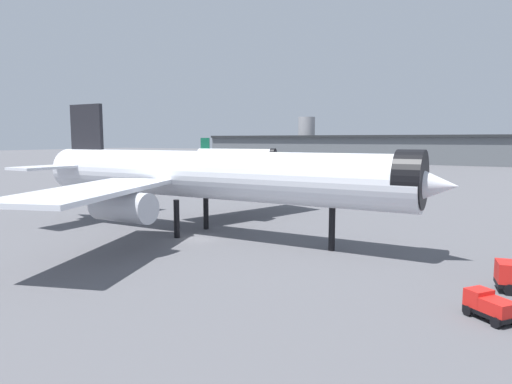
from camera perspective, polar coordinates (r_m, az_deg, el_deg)
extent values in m
plane|color=#56565B|center=(56.04, -7.32, -5.92)|extent=(900.00, 900.00, 0.00)
cylinder|color=silver|center=(57.02, -6.11, 2.17)|extent=(51.40, 6.55, 5.95)
cone|color=silver|center=(47.25, 20.30, 0.87)|extent=(6.61, 5.90, 5.83)
cone|color=silver|center=(74.75, -22.46, 2.76)|extent=(7.79, 5.74, 5.65)
cylinder|color=black|center=(47.40, 18.90, 1.48)|extent=(2.75, 6.04, 6.00)
cube|color=silver|center=(71.39, -2.02, 2.51)|extent=(15.18, 24.51, 0.48)
cylinder|color=#B7BAC1|center=(68.57, -2.32, 0.69)|extent=(7.22, 3.35, 3.27)
cube|color=silver|center=(48.93, -19.81, 0.20)|extent=(14.72, 24.50, 0.48)
cylinder|color=#B7BAC1|center=(50.15, -16.41, -1.79)|extent=(7.22, 3.35, 3.27)
cube|color=black|center=(71.46, -20.55, 6.51)|extent=(6.17, 0.67, 9.51)
cube|color=silver|center=(76.41, -17.45, 3.48)|extent=(4.73, 9.29, 0.36)
cube|color=silver|center=(68.57, -24.85, 2.84)|extent=(4.73, 9.29, 0.36)
cylinder|color=black|center=(50.24, 9.55, -4.65)|extent=(0.71, 0.71, 4.76)
cylinder|color=black|center=(61.66, -6.33, -2.50)|extent=(0.71, 0.71, 4.76)
cylinder|color=black|center=(56.76, -9.98, -3.36)|extent=(0.71, 0.71, 4.76)
cylinder|color=white|center=(201.79, -2.54, 4.84)|extent=(37.17, 8.40, 4.42)
cone|color=white|center=(194.83, 2.42, 4.77)|extent=(5.31, 4.84, 4.34)
cone|color=white|center=(210.14, -7.14, 4.87)|extent=(6.17, 4.80, 4.20)
cylinder|color=black|center=(195.12, 2.17, 4.88)|extent=(2.46, 4.66, 4.47)
cube|color=white|center=(212.56, -2.06, 4.78)|extent=(9.17, 17.46, 0.35)
cylinder|color=#B7BAC1|center=(210.44, -2.06, 4.37)|extent=(5.40, 2.98, 2.43)
cube|color=white|center=(193.57, -4.61, 4.58)|extent=(12.20, 17.57, 0.35)
cylinder|color=#B7BAC1|center=(195.02, -4.11, 4.17)|extent=(5.40, 2.98, 2.43)
cube|color=#0F5138|center=(208.63, -6.44, 5.84)|extent=(4.45, 0.92, 7.08)
cube|color=white|center=(212.95, -6.03, 5.02)|extent=(4.02, 6.96, 0.27)
cube|color=white|center=(205.18, -7.20, 4.95)|extent=(4.02, 6.96, 0.27)
cylinder|color=black|center=(197.34, 0.59, 3.65)|extent=(0.53, 0.53, 3.54)
cylinder|color=black|center=(204.83, -2.73, 3.75)|extent=(0.53, 0.53, 3.54)
cylinder|color=black|center=(200.63, -3.29, 3.69)|extent=(0.53, 0.53, 3.54)
cube|color=slate|center=(244.58, 19.04, 4.99)|extent=(230.15, 31.76, 13.12)
cube|color=#232628|center=(244.52, 19.10, 6.67)|extent=(230.22, 34.38, 1.20)
cylinder|color=#939399|center=(261.66, 6.38, 6.67)|extent=(9.45, 9.45, 24.78)
cube|color=red|center=(42.01, 29.57, -8.78)|extent=(2.54, 2.62, 1.60)
cube|color=#1E2D38|center=(41.76, 28.25, -8.34)|extent=(0.38, 1.92, 0.80)
cylinder|color=black|center=(41.18, 29.38, -10.73)|extent=(0.93, 0.42, 0.90)
cylinder|color=black|center=(43.35, 28.84, -9.85)|extent=(0.93, 0.42, 0.90)
cube|color=black|center=(35.36, 27.42, -13.36)|extent=(3.50, 3.25, 0.30)
cube|color=red|center=(35.70, 26.28, -11.84)|extent=(2.00, 2.05, 1.20)
cube|color=#1E2D38|center=(35.98, 25.59, -11.25)|extent=(0.91, 1.10, 0.60)
cube|color=red|center=(34.82, 28.21, -12.66)|extent=(2.50, 2.45, 0.90)
cylinder|color=black|center=(35.51, 25.13, -13.41)|extent=(0.72, 0.66, 0.70)
cylinder|color=black|center=(36.66, 26.85, -12.86)|extent=(0.72, 0.66, 0.70)
cylinder|color=black|center=(34.16, 28.00, -14.36)|extent=(0.72, 0.66, 0.70)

